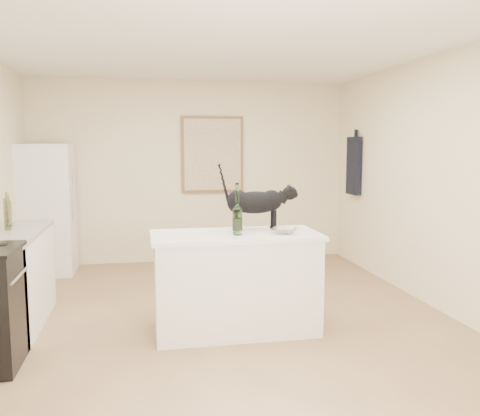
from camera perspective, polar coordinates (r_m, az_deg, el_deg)
name	(u,v)px	position (r m, az deg, el deg)	size (l,w,h in m)	color
floor	(222,323)	(4.94, -2.09, -12.84)	(5.50, 5.50, 0.00)	#997D51
ceiling	(220,41)	(4.74, -2.24, 18.25)	(5.50, 5.50, 0.00)	white
wall_back	(192,172)	(7.38, -5.44, 4.05)	(4.50, 4.50, 0.00)	beige
wall_front	(329,243)	(2.01, 9.97, -3.87)	(4.50, 4.50, 0.00)	beige
wall_right	(443,184)	(5.47, 21.82, 2.57)	(5.50, 5.50, 0.00)	beige
island_base	(236,284)	(4.63, -0.49, -8.59)	(1.44, 0.67, 0.86)	white
island_top	(236,235)	(4.53, -0.50, -3.10)	(1.50, 0.70, 0.04)	white
left_cabinets	(8,281)	(5.20, -24.63, -7.52)	(0.60, 1.40, 0.86)	white
left_countertop	(5,233)	(5.11, -24.89, -2.61)	(0.62, 1.44, 0.04)	gray
fridge	(46,209)	(7.10, -20.94, -0.14)	(0.68, 0.68, 1.70)	white
artwork_frame	(213,155)	(7.38, -3.11, 6.01)	(0.90, 0.03, 1.10)	brown
artwork_canvas	(213,155)	(7.36, -3.09, 6.01)	(0.82, 0.00, 1.02)	beige
hanging_garment	(354,166)	(7.25, 12.67, 4.65)	(0.08, 0.34, 0.80)	black
black_cat	(255,205)	(4.69, 1.73, 0.30)	(0.65, 0.20, 0.46)	black
wine_bottle	(237,212)	(4.42, -0.30, -0.46)	(0.09, 0.09, 0.40)	#235723
glass_bowl	(285,231)	(4.51, 5.02, -2.59)	(0.22, 0.22, 0.05)	white
fridge_paper	(74,174)	(7.13, -18.19, 3.60)	(0.00, 0.14, 0.18)	silver
counter_bottle_cluster	(8,214)	(5.24, -24.64, -0.63)	(0.10, 0.28, 0.30)	#284F1A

